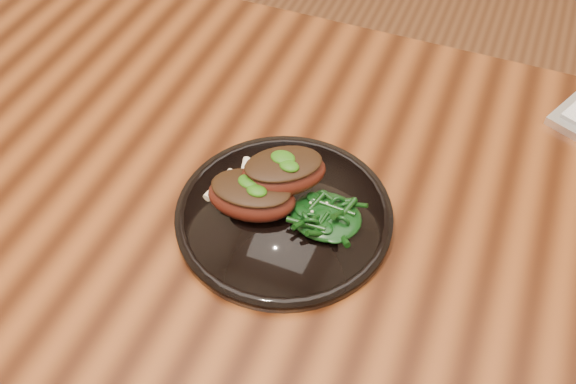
% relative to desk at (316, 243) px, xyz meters
% --- Properties ---
extents(desk, '(1.60, 0.80, 0.75)m').
position_rel_desk_xyz_m(desk, '(0.00, 0.00, 0.00)').
color(desk, black).
rests_on(desk, ground).
extents(plate, '(0.27, 0.27, 0.02)m').
position_rel_desk_xyz_m(plate, '(-0.03, -0.04, 0.09)').
color(plate, black).
rests_on(plate, desk).
extents(lamb_chop_front, '(0.12, 0.09, 0.05)m').
position_rel_desk_xyz_m(lamb_chop_front, '(-0.07, -0.05, 0.12)').
color(lamb_chop_front, '#48160D').
rests_on(lamb_chop_front, plate).
extents(lamb_chop_back, '(0.13, 0.12, 0.05)m').
position_rel_desk_xyz_m(lamb_chop_back, '(-0.04, -0.01, 0.14)').
color(lamb_chop_back, '#48160D').
rests_on(lamb_chop_back, plate).
extents(herb_smear, '(0.07, 0.05, 0.00)m').
position_rel_desk_xyz_m(herb_smear, '(-0.07, 0.02, 0.10)').
color(herb_smear, '#144407').
rests_on(herb_smear, plate).
extents(greens_heap, '(0.09, 0.08, 0.03)m').
position_rel_desk_xyz_m(greens_heap, '(0.02, -0.03, 0.11)').
color(greens_heap, black).
rests_on(greens_heap, plate).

